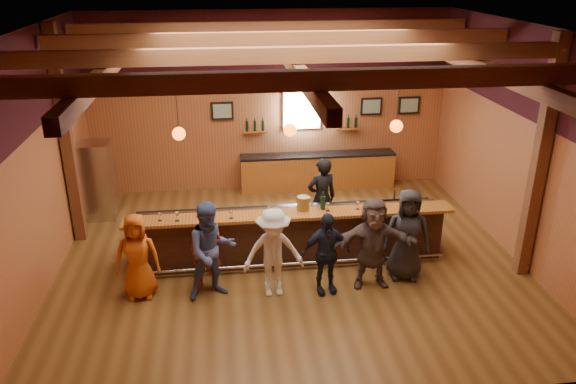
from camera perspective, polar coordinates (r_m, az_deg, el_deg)
name	(u,v)px	position (r m, az deg, el deg)	size (l,w,h in m)	color
room	(290,101)	(10.21, 0.17, 9.18)	(9.04, 9.00, 4.52)	brown
bar_counter	(290,233)	(11.22, 0.18, -4.20)	(6.30, 1.07, 1.11)	black
back_bar_cabinet	(318,171)	(14.65, 3.03, 2.14)	(4.00, 0.52, 0.95)	#924E1A
window	(302,110)	(14.33, 1.41, 8.29)	(0.95, 0.09, 0.95)	silver
framed_pictures	(336,107)	(14.46, 4.85, 8.55)	(5.35, 0.05, 0.45)	black
wine_shelves	(302,127)	(14.38, 1.43, 6.57)	(3.00, 0.18, 0.30)	#924E1A
pendant_lights	(290,129)	(10.28, 0.21, 6.37)	(4.24, 0.24, 1.37)	black
stainless_fridge	(98,180)	(13.55, -18.73, 1.12)	(0.70, 0.70, 1.80)	silver
customer_orange	(137,256)	(10.17, -15.06, -6.33)	(0.78, 0.50, 1.59)	#BF5011
customer_redvest	(206,250)	(10.17, -8.31, -5.81)	(0.57, 0.37, 1.56)	maroon
customer_denim	(211,251)	(9.87, -7.78, -5.93)	(0.87, 0.68, 1.80)	#425284
customer_white	(273,253)	(9.86, -1.49, -6.21)	(1.07, 0.62, 1.66)	silver
customer_navy	(326,253)	(9.98, 3.85, -6.24)	(0.91, 0.38, 1.55)	#181D30
customer_brown	(373,243)	(10.22, 8.61, -5.15)	(1.60, 0.51, 1.72)	#544643
customer_dark	(407,235)	(10.60, 11.99, -4.25)	(0.86, 0.56, 1.77)	black
bartender	(322,198)	(11.91, 3.44, -0.64)	(0.65, 0.43, 1.79)	black
ice_bucket	(303,203)	(10.77, 1.55, -1.15)	(0.25, 0.25, 0.27)	olive
bottle_a	(322,202)	(10.86, 3.49, -1.05)	(0.07, 0.07, 0.32)	black
bottle_b	(323,202)	(10.80, 3.60, -1.07)	(0.08, 0.08, 0.36)	black
glass_a	(160,215)	(10.59, -12.92, -2.27)	(0.07, 0.07, 0.17)	silver
glass_b	(177,214)	(10.50, -11.23, -2.22)	(0.09, 0.09, 0.20)	silver
glass_c	(208,209)	(10.65, -8.14, -1.73)	(0.08, 0.08, 0.17)	silver
glass_d	(231,213)	(10.47, -5.81, -2.09)	(0.07, 0.07, 0.16)	silver
glass_e	(269,208)	(10.62, -1.95, -1.63)	(0.07, 0.07, 0.16)	silver
glass_f	(328,205)	(10.74, 4.07, -1.32)	(0.08, 0.08, 0.18)	silver
glass_g	(358,204)	(10.88, 7.11, -1.18)	(0.07, 0.07, 0.17)	silver
glass_h	(382,203)	(10.99, 9.50, -1.06)	(0.07, 0.07, 0.17)	silver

